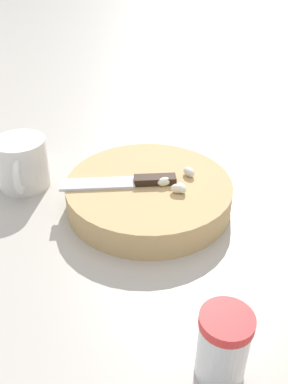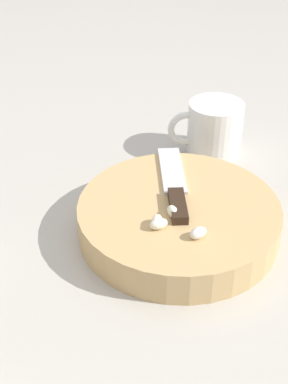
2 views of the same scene
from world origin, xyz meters
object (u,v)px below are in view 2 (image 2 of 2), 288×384
chef_knife (174,186)px  coffee_mug (213,128)px  garlic_cloves (172,222)px  cutting_board (179,219)px

chef_knife → coffee_mug: 0.21m
garlic_cloves → coffee_mug: coffee_mug is taller
garlic_cloves → coffee_mug: size_ratio=0.68×
garlic_cloves → chef_knife: bearing=37.6°
cutting_board → garlic_cloves: size_ratio=3.66×
chef_knife → coffee_mug: bearing=65.0°
chef_knife → coffee_mug: size_ratio=1.39×
cutting_board → garlic_cloves: garlic_cloves is taller
garlic_cloves → coffee_mug: (0.26, 0.13, -0.01)m
chef_knife → cutting_board: bearing=-85.6°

